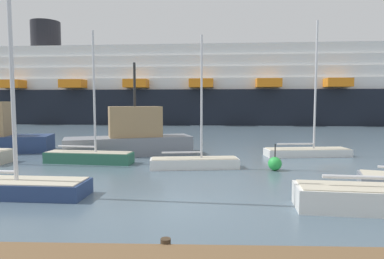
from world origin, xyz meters
name	(u,v)px	position (x,y,z in m)	size (l,w,h in m)	color
ground_plane	(179,206)	(0.00, 0.00, 0.00)	(600.00, 600.00, 0.00)	slate
sailboat_0	(89,156)	(-6.07, 8.33, 0.45)	(5.46, 1.83, 7.90)	#2D6B51
sailboat_1	(4,181)	(-7.02, 1.14, 0.61)	(6.73, 2.01, 13.19)	navy
sailboat_6	(307,150)	(8.01, 11.47, 0.43)	(5.86, 2.13, 9.15)	white
sailboat_7	(195,161)	(0.38, 6.93, 0.39)	(5.03, 1.75, 7.36)	white
fishing_boat_1	(131,137)	(-4.20, 11.71, 1.23)	(9.01, 5.19, 6.43)	gray
channel_buoy_0	(275,164)	(4.76, 6.49, 0.37)	(0.74, 0.74, 1.45)	green
cruise_ship	(146,90)	(-9.60, 49.48, 5.87)	(104.05, 20.25, 18.32)	black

